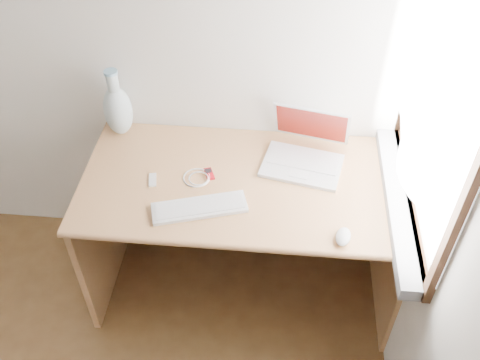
# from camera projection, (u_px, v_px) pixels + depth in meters

# --- Properties ---
(back_wall) EXTENTS (3.50, 0.04, 2.60)m
(back_wall) POSITION_uv_depth(u_px,v_px,m) (19.00, 21.00, 2.35)
(back_wall) COLOR white
(back_wall) RESTS_ON floor
(window) EXTENTS (0.11, 0.99, 1.10)m
(window) POSITION_uv_depth(u_px,v_px,m) (432.00, 108.00, 1.93)
(window) COLOR white
(window) RESTS_ON right_wall
(desk) EXTENTS (1.46, 0.73, 0.77)m
(desk) POSITION_uv_depth(u_px,v_px,m) (246.00, 202.00, 2.60)
(desk) COLOR tan
(desk) RESTS_ON floor
(laptop) EXTENTS (0.40, 0.36, 0.24)m
(laptop) POSITION_uv_depth(u_px,v_px,m) (303.00, 151.00, 2.44)
(laptop) COLOR white
(laptop) RESTS_ON desk
(external_keyboard) EXTENTS (0.42, 0.23, 0.02)m
(external_keyboard) POSITION_uv_depth(u_px,v_px,m) (199.00, 207.00, 2.25)
(external_keyboard) COLOR white
(external_keyboard) RESTS_ON desk
(mouse) EXTENTS (0.08, 0.11, 0.03)m
(mouse) POSITION_uv_depth(u_px,v_px,m) (343.00, 237.00, 2.12)
(mouse) COLOR white
(mouse) RESTS_ON desk
(ipod) EXTENTS (0.06, 0.09, 0.01)m
(ipod) POSITION_uv_depth(u_px,v_px,m) (209.00, 174.00, 2.41)
(ipod) COLOR #B30C18
(ipod) RESTS_ON desk
(cable_coil) EXTENTS (0.13, 0.13, 0.01)m
(cable_coil) POSITION_uv_depth(u_px,v_px,m) (197.00, 178.00, 2.39)
(cable_coil) COLOR white
(cable_coil) RESTS_ON desk
(remote) EXTENTS (0.05, 0.09, 0.01)m
(remote) POSITION_uv_depth(u_px,v_px,m) (153.00, 180.00, 2.38)
(remote) COLOR white
(remote) RESTS_ON desk
(vase) EXTENTS (0.14, 0.14, 0.35)m
(vase) POSITION_uv_depth(u_px,v_px,m) (118.00, 109.00, 2.53)
(vase) COLOR silver
(vase) RESTS_ON desk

